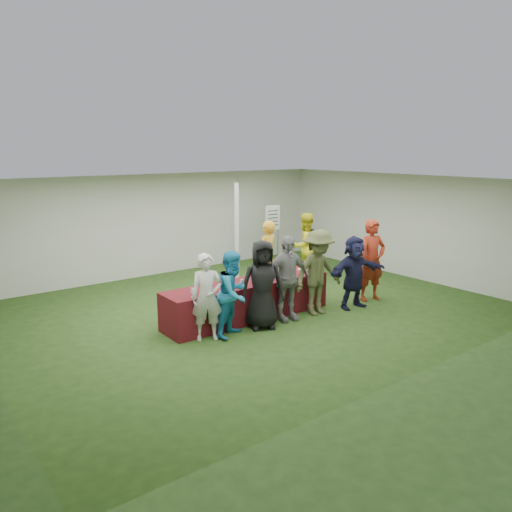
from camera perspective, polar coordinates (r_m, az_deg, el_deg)
ground at (r=10.65m, az=-0.62°, el=-6.13°), size 60.00×60.00×0.00m
tent at (r=11.55m, az=-2.20°, el=2.22°), size 10.00×10.00×10.00m
serving_table at (r=10.05m, az=-0.91°, el=-5.03°), size 3.60×0.80×0.75m
wine_bottles at (r=10.35m, az=1.14°, el=-1.67°), size 0.59×0.16×0.32m
wine_glasses at (r=9.45m, az=-2.45°, el=-3.09°), size 2.73×0.15×0.16m
water_bottle at (r=10.03m, az=-0.83°, el=-2.22°), size 0.07×0.07×0.23m
bar_towel at (r=10.94m, az=5.52°, el=-1.52°), size 0.25×0.18×0.03m
dump_bucket at (r=10.77m, az=6.72°, el=-1.36°), size 0.26×0.26×0.18m
wine_list_sign at (r=13.99m, az=1.91°, el=3.83°), size 0.50×0.03×1.80m
staff_pourer at (r=11.77m, az=1.24°, el=-0.06°), size 0.71×0.57×1.70m
staff_back at (r=12.99m, az=5.58°, el=1.13°), size 0.93×0.77×1.74m
customer_0 at (r=8.87m, az=-5.63°, el=-4.71°), size 0.67×0.57×1.56m
customer_1 at (r=9.03m, az=-2.59°, el=-4.32°), size 0.95×0.87×1.58m
customer_2 at (r=9.39m, az=0.73°, el=-3.28°), size 0.97×0.83×1.69m
customer_3 at (r=9.81m, az=3.53°, el=-2.57°), size 1.06×0.57×1.71m
customer_4 at (r=10.22m, az=7.11°, el=-1.88°), size 1.18×0.72×1.76m
customer_5 at (r=10.78m, az=11.14°, el=-1.83°), size 1.49×0.60×1.56m
customer_6 at (r=11.39m, az=13.12°, el=-0.49°), size 0.74×0.56×1.82m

